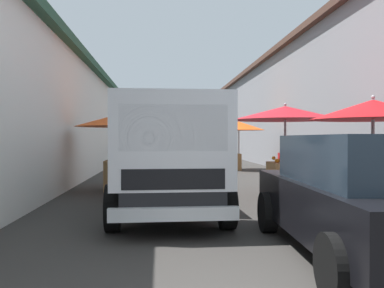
{
  "coord_description": "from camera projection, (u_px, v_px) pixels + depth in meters",
  "views": [
    {
      "loc": [
        -2.58,
        1.48,
        1.41
      ],
      "look_at": [
        9.36,
        0.54,
        1.25
      ],
      "focal_mm": 38.64,
      "sensor_mm": 36.0,
      "label": 1
    }
  ],
  "objects": [
    {
      "name": "fruit_stall_mid_lane",
      "position": [
        285.0,
        123.0,
        9.98
      ],
      "size": [
        2.62,
        2.62,
        2.27
      ],
      "color": "#9E9EA3",
      "rests_on": "ground"
    },
    {
      "name": "parked_scooter",
      "position": [
        291.0,
        170.0,
        12.56
      ],
      "size": [
        1.69,
        0.45,
        1.14
      ],
      "color": "black",
      "rests_on": "ground"
    },
    {
      "name": "fruit_stall_near_right",
      "position": [
        122.0,
        129.0,
        11.3
      ],
      "size": [
        2.59,
        2.59,
        2.17
      ],
      "color": "#9E9EA3",
      "rests_on": "ground"
    },
    {
      "name": "vendor_by_crates",
      "position": [
        171.0,
        149.0,
        19.32
      ],
      "size": [
        0.44,
        0.52,
        1.6
      ],
      "color": "navy",
      "rests_on": "ground"
    },
    {
      "name": "hatchback_car",
      "position": [
        365.0,
        195.0,
        4.87
      ],
      "size": [
        3.98,
        2.05,
        1.45
      ],
      "color": "black",
      "rests_on": "ground"
    },
    {
      "name": "plastic_stool",
      "position": [
        345.0,
        185.0,
        9.48
      ],
      "size": [
        0.3,
        0.3,
        0.43
      ],
      "color": "red",
      "rests_on": "ground"
    },
    {
      "name": "building_left_whitewash",
      "position": [
        21.0,
        123.0,
        17.79
      ],
      "size": [
        49.8,
        7.5,
        4.14
      ],
      "color": "silver",
      "rests_on": "ground"
    },
    {
      "name": "fruit_stall_near_left",
      "position": [
        374.0,
        131.0,
        6.92
      ],
      "size": [
        2.12,
        2.12,
        2.14
      ],
      "color": "#9E9EA3",
      "rests_on": "ground"
    },
    {
      "name": "ground",
      "position": [
        197.0,
        174.0,
        16.16
      ],
      "size": [
        90.0,
        90.0,
        0.0
      ],
      "primitive_type": "plane",
      "color": "#33302D"
    },
    {
      "name": "fruit_stall_far_right",
      "position": [
        238.0,
        131.0,
        18.35
      ],
      "size": [
        2.32,
        2.32,
        2.24
      ],
      "color": "#9E9EA3",
      "rests_on": "ground"
    },
    {
      "name": "building_right_concrete",
      "position": [
        354.0,
        108.0,
        18.95
      ],
      "size": [
        49.8,
        7.5,
        5.62
      ],
      "color": "gray",
      "rests_on": "ground"
    },
    {
      "name": "delivery_truck",
      "position": [
        169.0,
        160.0,
        6.99
      ],
      "size": [
        4.96,
        2.07,
        2.08
      ],
      "color": "black",
      "rests_on": "ground"
    }
  ]
}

